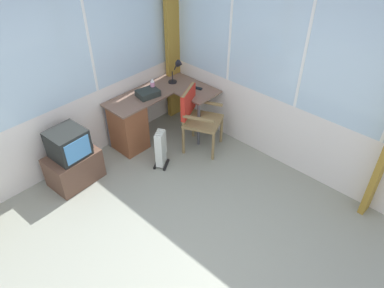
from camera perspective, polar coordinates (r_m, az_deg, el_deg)
ground at (r=4.09m, az=-2.79°, el=-17.81°), size 5.32×5.29×0.06m
north_window_panel at (r=4.67m, az=-22.72°, el=8.86°), size 4.32×0.07×2.63m
east_window_panel at (r=4.60m, az=16.71°, el=9.87°), size 0.07×4.29×2.63m
curtain_corner at (r=5.63m, az=-2.98°, el=15.91°), size 0.27×0.08×2.53m
desk at (r=5.30m, az=-9.10°, el=3.45°), size 1.44×1.00×0.73m
desk_lamp at (r=5.49m, az=-2.17°, el=11.79°), size 0.22×0.19×0.35m
tv_remote at (r=5.39m, az=0.81°, el=8.74°), size 0.08×0.16×0.02m
spray_bottle at (r=5.30m, az=-6.19°, el=9.10°), size 0.06×0.06×0.22m
paper_tray at (r=5.23m, az=-6.92°, el=7.90°), size 0.34×0.28×0.09m
wooden_armchair at (r=5.11m, az=0.42°, el=5.06°), size 0.63×0.64×0.93m
tv_on_stand at (r=4.89m, az=-18.22°, el=-2.33°), size 0.67×0.48×0.79m
space_heater at (r=4.96m, az=-4.87°, el=-0.59°), size 0.29×0.26×0.55m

